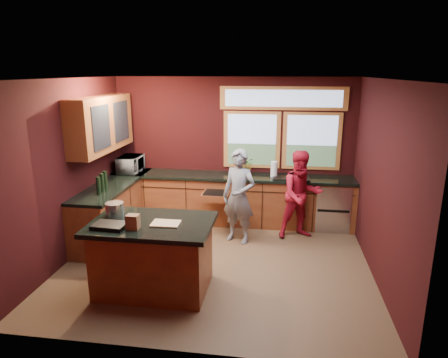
% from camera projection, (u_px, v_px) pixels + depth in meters
% --- Properties ---
extents(floor, '(4.50, 4.50, 0.00)m').
position_uv_depth(floor, '(217.00, 263.00, 6.03)').
color(floor, brown).
rests_on(floor, ground).
extents(room_shell, '(4.52, 4.02, 2.71)m').
position_uv_depth(room_shell, '(180.00, 140.00, 5.94)').
color(room_shell, black).
rests_on(room_shell, ground).
extents(back_counter, '(4.50, 0.64, 0.93)m').
position_uv_depth(back_counter, '(242.00, 199.00, 7.50)').
color(back_counter, '#5D2416').
rests_on(back_counter, floor).
extents(left_counter, '(0.64, 2.30, 0.93)m').
position_uv_depth(left_counter, '(115.00, 209.00, 6.98)').
color(left_counter, '#5D2416').
rests_on(left_counter, floor).
extents(island, '(1.55, 1.05, 0.95)m').
position_uv_depth(island, '(153.00, 255.00, 5.19)').
color(island, '#5D2416').
rests_on(island, floor).
extents(person_grey, '(0.68, 0.57, 1.58)m').
position_uv_depth(person_grey, '(239.00, 196.00, 6.60)').
color(person_grey, slate).
rests_on(person_grey, floor).
extents(person_red, '(0.89, 0.79, 1.52)m').
position_uv_depth(person_red, '(301.00, 195.00, 6.77)').
color(person_red, '#A51326').
rests_on(person_red, floor).
extents(microwave, '(0.39, 0.57, 0.31)m').
position_uv_depth(microwave, '(131.00, 164.00, 7.57)').
color(microwave, '#999999').
rests_on(microwave, left_counter).
extents(potted_plant, '(0.30, 0.26, 0.33)m').
position_uv_depth(potted_plant, '(247.00, 166.00, 7.37)').
color(potted_plant, '#999999').
rests_on(potted_plant, back_counter).
extents(paper_towel, '(0.12, 0.12, 0.28)m').
position_uv_depth(paper_towel, '(274.00, 169.00, 7.26)').
color(paper_towel, silver).
rests_on(paper_towel, back_counter).
extents(cutting_board, '(0.35, 0.26, 0.02)m').
position_uv_depth(cutting_board, '(166.00, 224.00, 4.99)').
color(cutting_board, tan).
rests_on(cutting_board, island).
extents(stock_pot, '(0.24, 0.24, 0.18)m').
position_uv_depth(stock_pot, '(115.00, 209.00, 5.26)').
color(stock_pot, silver).
rests_on(stock_pot, island).
extents(paper_bag, '(0.15, 0.13, 0.18)m').
position_uv_depth(paper_bag, '(133.00, 222.00, 4.83)').
color(paper_bag, brown).
rests_on(paper_bag, island).
extents(black_tray, '(0.41, 0.30, 0.05)m').
position_uv_depth(black_tray, '(110.00, 226.00, 4.89)').
color(black_tray, black).
rests_on(black_tray, island).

